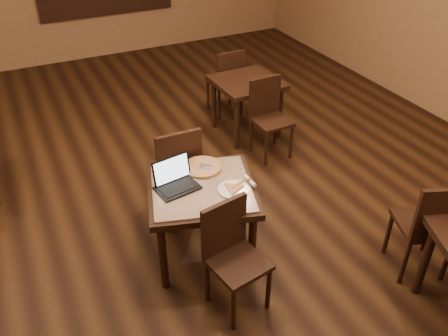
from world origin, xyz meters
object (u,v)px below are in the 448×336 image
other_table_c_chair_far (430,224)px  chair_main_near (232,250)px  tiled_table (202,195)px  other_table_a_chair_far (227,79)px  chair_main_far (176,168)px  pizza_pan (203,168)px  other_table_a_chair_near (268,113)px  other_table_a (247,89)px  laptop (175,179)px

other_table_c_chair_far → chair_main_near: bearing=4.7°
tiled_table → other_table_a_chair_far: (1.45, 2.41, -0.12)m
chair_main_far → pizza_pan: size_ratio=2.86×
tiled_table → chair_main_near: size_ratio=1.19×
tiled_table → other_table_c_chair_far: (1.60, -1.09, -0.09)m
tiled_table → chair_main_near: chair_main_near is taller
other_table_a_chair_near → other_table_c_chair_far: (0.16, -2.38, 0.03)m
other_table_a → laptop: bearing=-134.9°
laptop → other_table_a_chair_near: bearing=26.5°
tiled_table → pizza_pan: (0.12, 0.24, 0.11)m
other_table_a → other_table_a_chair_near: 0.57m
laptop → other_table_a_chair_far: size_ratio=0.40×
tiled_table → pizza_pan: size_ratio=3.18×
other_table_a → other_table_a_chair_far: size_ratio=0.85×
pizza_pan → other_table_a_chair_near: 1.70m
chair_main_near → other_table_a_chair_far: size_ratio=1.00×
other_table_a → other_table_a_chair_far: other_table_a_chair_far is taller
tiled_table → pizza_pan: pizza_pan is taller
chair_main_far → other_table_a_chair_far: (1.45, 1.80, -0.04)m
chair_main_near → laptop: laptop is taller
tiled_table → laptop: bearing=168.8°
other_table_a → other_table_c_chair_far: size_ratio=0.80×
other_table_a_chair_far → chair_main_far: bearing=49.6°
laptop → other_table_a: laptop is taller
chair_main_near → other_table_a_chair_far: 3.36m
other_table_a → other_table_c_chair_far: (0.16, -2.94, -0.05)m
other_table_a_chair_far → other_table_c_chair_far: bearing=91.0°
other_table_a_chair_near → pizza_pan: bearing=-143.2°
laptop → other_table_a: bearing=37.4°
chair_main_far → chair_main_near: bearing=90.7°
other_table_c_chair_far → pizza_pan: bearing=-20.8°
other_table_a → other_table_c_chair_far: 2.95m
pizza_pan → other_table_a_chair_near: bearing=38.4°
other_table_a_chair_near → laptop: bearing=-145.8°
tiled_table → other_table_a: (1.45, 1.85, -0.04)m
chair_main_far → other_table_c_chair_far: chair_main_far is taller
chair_main_near → other_table_a: chair_main_near is taller
tiled_table → laptop: laptop is taller
pizza_pan → other_table_c_chair_far: bearing=-42.0°
tiled_table → chair_main_near: 0.63m
tiled_table → other_table_a_chair_near: other_table_a_chair_near is taller
tiled_table → chair_main_far: 0.61m
chair_main_far → other_table_a: (1.45, 1.24, 0.04)m
chair_main_near → other_table_a_chair_near: (1.46, 1.91, 0.00)m
chair_main_far → pizza_pan: chair_main_far is taller
chair_main_near → chair_main_far: 1.23m
tiled_table → other_table_a_chair_near: (1.44, 1.29, -0.12)m
laptop → chair_main_far: bearing=59.3°
laptop → pizza_pan: size_ratio=1.08×
chair_main_near → other_table_c_chair_far: 1.69m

